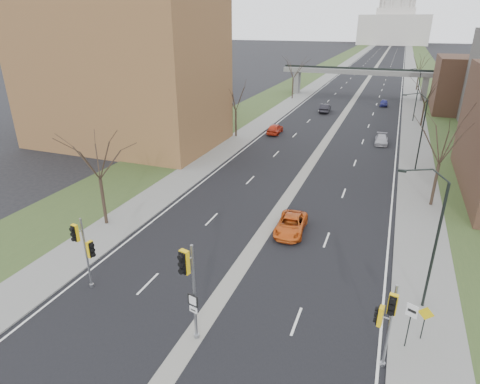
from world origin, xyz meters
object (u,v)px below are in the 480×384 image
Objects in this scene: warning_sign at (425,318)px; car_left_far at (325,108)px; car_left_near at (275,129)px; car_right_mid at (381,140)px; signal_pole_median at (189,278)px; car_right_near at (291,225)px; speed_limit_sign at (410,318)px; signal_pole_left at (84,245)px; signal_pole_right at (387,316)px; car_right_far at (384,103)px.

warning_sign is 0.45× the size of car_left_far.
car_right_mid is (15.58, -0.03, -0.16)m from car_left_near.
signal_pole_median is 1.38× the size of car_right_mid.
car_left_near is 0.94× the size of car_right_near.
car_left_near is at bearing 124.97° from warning_sign.
speed_limit_sign is 0.57× the size of car_left_far.
signal_pole_right is (17.71, 0.02, -0.06)m from signal_pole_left.
car_left_near is at bearing 122.45° from signal_pole_right.
speed_limit_sign is (10.71, 3.60, -2.08)m from signal_pole_median.
signal_pole_right is 3.80m from warning_sign.
car_left_near reaches higher than car_right_mid.
warning_sign is 39.13m from car_right_mid.
warning_sign is at bearing 115.15° from car_left_near.
speed_limit_sign is at bearing 65.41° from signal_pole_right.
signal_pole_median is at bearing -101.80° from car_right_mid.
car_right_near is 58.60m from car_right_far.
signal_pole_left is 1.33× the size of car_right_far.
warning_sign is at bearing -47.90° from car_right_near.
signal_pole_left is 1.18× the size of car_right_mid.
signal_pole_median is at bearing -159.98° from signal_pole_right.
signal_pole_left is at bearing 88.27° from car_left_near.
signal_pole_left is 17.71m from signal_pole_right.
signal_pole_left is at bearing -163.98° from warning_sign.
signal_pole_left reaches higher than car_right_far.
signal_pole_left is at bearing 84.01° from car_left_far.
signal_pole_median is 44.15m from car_right_mid.
signal_pole_left is 20.00m from warning_sign.
signal_pole_right reaches higher than car_left_far.
signal_pole_right is at bearing 100.66° from car_left_far.
signal_pole_left reaches higher than warning_sign.
speed_limit_sign is 0.60× the size of car_left_near.
signal_pole_right reaches higher than car_left_near.
signal_pole_median is 1.23× the size of car_left_far.
speed_limit_sign is 13.55m from car_right_near.
signal_pole_median reaches higher than car_right_mid.
signal_pole_median reaches higher than warning_sign.
car_right_far is (-1.06, 28.84, 0.03)m from car_right_mid.
signal_pole_left is at bearing -170.49° from signal_pole_right.
car_left_far is 0.99× the size of car_right_near.
car_right_near is 1.14× the size of car_right_mid.
car_right_mid is (-2.12, 41.62, -2.59)m from signal_pole_right.
signal_pole_left is at bearing -178.51° from signal_pole_median.
signal_pole_left is 60.38m from car_left_far.
signal_pole_median reaches higher than signal_pole_left.
signal_pole_right is at bearing 24.08° from signal_pole_median.
car_right_far is (14.53, 70.48, -2.62)m from signal_pole_left.
car_right_near is 30.10m from car_right_mid.
car_left_far is 21.62m from car_right_mid.
signal_pole_median reaches higher than car_right_far.
car_right_near is at bearing 95.71° from signal_pole_median.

